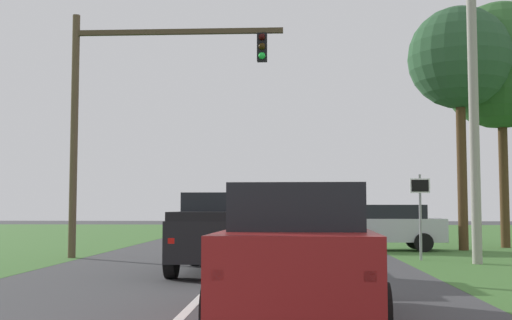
% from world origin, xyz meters
% --- Properties ---
extents(ground_plane, '(120.00, 120.00, 0.00)m').
position_xyz_m(ground_plane, '(0.00, 9.58, 0.00)').
color(ground_plane, '#424244').
extents(red_suv_near, '(2.39, 4.75, 1.94)m').
position_xyz_m(red_suv_near, '(1.73, 5.88, 1.02)').
color(red_suv_near, maroon).
rests_on(red_suv_near, ground_plane).
extents(pickup_truck_lead, '(2.41, 5.38, 1.96)m').
position_xyz_m(pickup_truck_lead, '(-0.00, 12.58, 1.00)').
color(pickup_truck_lead, black).
rests_on(pickup_truck_lead, ground_plane).
extents(traffic_light, '(6.85, 0.40, 7.85)m').
position_xyz_m(traffic_light, '(-3.60, 16.78, 5.13)').
color(traffic_light, brown).
rests_on(traffic_light, ground_plane).
extents(keep_moving_sign, '(0.60, 0.09, 2.61)m').
position_xyz_m(keep_moving_sign, '(5.58, 16.40, 1.67)').
color(keep_moving_sign, gray).
rests_on(keep_moving_sign, ground_plane).
extents(oak_tree_right, '(5.09, 5.09, 9.85)m').
position_xyz_m(oak_tree_right, '(10.14, 22.65, 7.28)').
color(oak_tree_right, '#4C351E').
rests_on(oak_tree_right, ground_plane).
extents(crossing_suv_far, '(4.69, 2.12, 1.69)m').
position_xyz_m(crossing_suv_far, '(5.00, 20.88, 0.90)').
color(crossing_suv_far, silver).
rests_on(crossing_suv_far, ground_plane).
extents(utility_pole_right, '(0.28, 0.28, 8.79)m').
position_xyz_m(utility_pole_right, '(6.92, 15.20, 4.39)').
color(utility_pole_right, '#9E998E').
rests_on(utility_pole_right, ground_plane).
extents(extra_tree_1, '(3.87, 3.87, 9.21)m').
position_xyz_m(extra_tree_1, '(8.07, 21.01, 7.22)').
color(extra_tree_1, '#4C351E').
rests_on(extra_tree_1, ground_plane).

